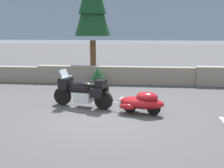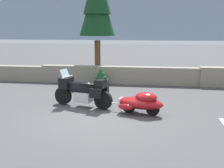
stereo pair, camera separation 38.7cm
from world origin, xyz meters
name	(u,v)px [view 1 (the left image)]	position (x,y,z in m)	size (l,w,h in m)	color
ground_plane	(100,116)	(0.00, 0.00, 0.00)	(80.00, 80.00, 0.00)	#424244
stone_guard_wall	(139,75)	(1.20, 5.40, 0.45)	(24.00, 0.60, 0.95)	gray
distant_ridgeline	(138,13)	(0.00, 95.41, 8.00)	(240.00, 80.00, 16.00)	#7F93AD
touring_motorcycle	(82,90)	(-0.78, 0.99, 0.62)	(2.26, 1.11, 1.33)	black
car_shaped_trailer	(142,102)	(1.35, 0.39, 0.41)	(2.22, 1.09, 0.76)	black
pine_sapling_near	(98,75)	(-0.78, 4.78, 0.55)	(0.74, 0.74, 0.89)	brown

